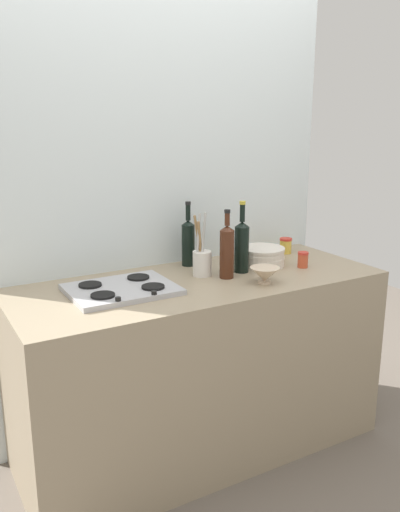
{
  "coord_description": "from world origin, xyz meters",
  "views": [
    {
      "loc": [
        -1.22,
        -2.14,
        1.67
      ],
      "look_at": [
        0.0,
        0.0,
        1.02
      ],
      "focal_mm": 37.81,
      "sensor_mm": 36.0,
      "label": 1
    }
  ],
  "objects_px": {
    "wine_bottle_mid_right": "(188,241)",
    "wine_bottle_mid_left": "(227,251)",
    "wine_bottle_leftmost": "(242,245)",
    "mixing_bowl": "(265,274)",
    "condiment_jar_rear": "(286,246)",
    "plate_stack": "(262,256)",
    "condiment_jar_front": "(303,260)",
    "stovetop_hob": "(122,289)",
    "utensil_crock": "(202,261)"
  },
  "relations": [
    {
      "from": "wine_bottle_mid_left",
      "to": "wine_bottle_leftmost",
      "type": "bearing_deg",
      "value": 22.08
    },
    {
      "from": "wine_bottle_mid_left",
      "to": "condiment_jar_rear",
      "type": "bearing_deg",
      "value": 23.26
    },
    {
      "from": "wine_bottle_mid_left",
      "to": "condiment_jar_rear",
      "type": "distance_m",
      "value": 0.61
    },
    {
      "from": "wine_bottle_mid_right",
      "to": "condiment_jar_front",
      "type": "xyz_separation_m",
      "value": [
        0.5,
        -0.33,
        -0.09
      ]
    },
    {
      "from": "mixing_bowl",
      "to": "utensil_crock",
      "type": "xyz_separation_m",
      "value": [
        -0.19,
        0.25,
        0.03
      ]
    },
    {
      "from": "utensil_crock",
      "to": "wine_bottle_leftmost",
      "type": "bearing_deg",
      "value": -11.76
    },
    {
      "from": "stovetop_hob",
      "to": "utensil_crock",
      "type": "height_order",
      "value": "utensil_crock"
    },
    {
      "from": "wine_bottle_leftmost",
      "to": "mixing_bowl",
      "type": "distance_m",
      "value": 0.23
    },
    {
      "from": "stovetop_hob",
      "to": "wine_bottle_mid_left",
      "type": "distance_m",
      "value": 0.54
    },
    {
      "from": "wine_bottle_leftmost",
      "to": "wine_bottle_mid_right",
      "type": "bearing_deg",
      "value": 126.09
    },
    {
      "from": "plate_stack",
      "to": "wine_bottle_mid_left",
      "type": "relative_size",
      "value": 0.72
    },
    {
      "from": "plate_stack",
      "to": "condiment_jar_front",
      "type": "relative_size",
      "value": 2.95
    },
    {
      "from": "wine_bottle_mid_left",
      "to": "wine_bottle_mid_right",
      "type": "xyz_separation_m",
      "value": [
        -0.06,
        0.29,
        -0.01
      ]
    },
    {
      "from": "wine_bottle_leftmost",
      "to": "mixing_bowl",
      "type": "xyz_separation_m",
      "value": [
        -0.01,
        -0.21,
        -0.1
      ]
    },
    {
      "from": "plate_stack",
      "to": "condiment_jar_rear",
      "type": "bearing_deg",
      "value": 27.43
    },
    {
      "from": "plate_stack",
      "to": "wine_bottle_leftmost",
      "type": "bearing_deg",
      "value": -163.42
    },
    {
      "from": "stovetop_hob",
      "to": "plate_stack",
      "type": "xyz_separation_m",
      "value": [
        0.8,
        0.05,
        0.03
      ]
    },
    {
      "from": "condiment_jar_front",
      "to": "stovetop_hob",
      "type": "bearing_deg",
      "value": 174.74
    },
    {
      "from": "utensil_crock",
      "to": "condiment_jar_rear",
      "type": "xyz_separation_m",
      "value": [
        0.64,
        0.15,
        -0.03
      ]
    },
    {
      "from": "plate_stack",
      "to": "wine_bottle_mid_left",
      "type": "distance_m",
      "value": 0.31
    },
    {
      "from": "wine_bottle_leftmost",
      "to": "plate_stack",
      "type": "bearing_deg",
      "value": 16.58
    },
    {
      "from": "condiment_jar_front",
      "to": "utensil_crock",
      "type": "bearing_deg",
      "value": 165.9
    },
    {
      "from": "stovetop_hob",
      "to": "wine_bottle_mid_right",
      "type": "height_order",
      "value": "wine_bottle_mid_right"
    },
    {
      "from": "wine_bottle_leftmost",
      "to": "condiment_jar_rear",
      "type": "bearing_deg",
      "value": 23.58
    },
    {
      "from": "wine_bottle_mid_right",
      "to": "condiment_jar_front",
      "type": "height_order",
      "value": "wine_bottle_mid_right"
    },
    {
      "from": "stovetop_hob",
      "to": "wine_bottle_leftmost",
      "type": "height_order",
      "value": "wine_bottle_leftmost"
    },
    {
      "from": "wine_bottle_mid_right",
      "to": "wine_bottle_mid_left",
      "type": "bearing_deg",
      "value": -79.07
    },
    {
      "from": "wine_bottle_mid_left",
      "to": "condiment_jar_front",
      "type": "xyz_separation_m",
      "value": [
        0.44,
        -0.04,
        -0.09
      ]
    },
    {
      "from": "wine_bottle_mid_left",
      "to": "condiment_jar_rear",
      "type": "height_order",
      "value": "wine_bottle_mid_left"
    },
    {
      "from": "wine_bottle_mid_right",
      "to": "condiment_jar_rear",
      "type": "bearing_deg",
      "value": -4.78
    },
    {
      "from": "wine_bottle_leftmost",
      "to": "condiment_jar_front",
      "type": "bearing_deg",
      "value": -15.56
    },
    {
      "from": "wine_bottle_mid_right",
      "to": "mixing_bowl",
      "type": "distance_m",
      "value": 0.49
    },
    {
      "from": "wine_bottle_mid_right",
      "to": "condiment_jar_rear",
      "type": "distance_m",
      "value": 0.61
    },
    {
      "from": "wine_bottle_mid_right",
      "to": "condiment_jar_rear",
      "type": "xyz_separation_m",
      "value": [
        0.61,
        -0.05,
        -0.08
      ]
    },
    {
      "from": "plate_stack",
      "to": "wine_bottle_leftmost",
      "type": "height_order",
      "value": "wine_bottle_leftmost"
    },
    {
      "from": "condiment_jar_rear",
      "to": "wine_bottle_leftmost",
      "type": "bearing_deg",
      "value": -156.42
    },
    {
      "from": "wine_bottle_mid_left",
      "to": "utensil_crock",
      "type": "height_order",
      "value": "wine_bottle_mid_left"
    },
    {
      "from": "wine_bottle_mid_left",
      "to": "mixing_bowl",
      "type": "xyz_separation_m",
      "value": [
        0.11,
        -0.16,
        -0.09
      ]
    },
    {
      "from": "stovetop_hob",
      "to": "condiment_jar_rear",
      "type": "bearing_deg",
      "value": 9.97
    },
    {
      "from": "utensil_crock",
      "to": "condiment_jar_front",
      "type": "xyz_separation_m",
      "value": [
        0.53,
        -0.13,
        -0.03
      ]
    },
    {
      "from": "wine_bottle_mid_right",
      "to": "mixing_bowl",
      "type": "xyz_separation_m",
      "value": [
        0.16,
        -0.45,
        -0.09
      ]
    },
    {
      "from": "wine_bottle_leftmost",
      "to": "utensil_crock",
      "type": "xyz_separation_m",
      "value": [
        -0.2,
        0.04,
        -0.06
      ]
    },
    {
      "from": "stovetop_hob",
      "to": "utensil_crock",
      "type": "xyz_separation_m",
      "value": [
        0.44,
        0.04,
        0.06
      ]
    },
    {
      "from": "wine_bottle_mid_right",
      "to": "condiment_jar_front",
      "type": "distance_m",
      "value": 0.6
    },
    {
      "from": "wine_bottle_mid_left",
      "to": "mixing_bowl",
      "type": "height_order",
      "value": "wine_bottle_mid_left"
    },
    {
      "from": "mixing_bowl",
      "to": "condiment_jar_front",
      "type": "bearing_deg",
      "value": 20.02
    },
    {
      "from": "condiment_jar_rear",
      "to": "plate_stack",
      "type": "bearing_deg",
      "value": -152.57
    },
    {
      "from": "plate_stack",
      "to": "mixing_bowl",
      "type": "xyz_separation_m",
      "value": [
        -0.17,
        -0.26,
        -0.01
      ]
    },
    {
      "from": "stovetop_hob",
      "to": "wine_bottle_leftmost",
      "type": "xyz_separation_m",
      "value": [
        0.64,
        0.0,
        0.12
      ]
    },
    {
      "from": "stovetop_hob",
      "to": "condiment_jar_front",
      "type": "relative_size",
      "value": 5.73
    }
  ]
}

